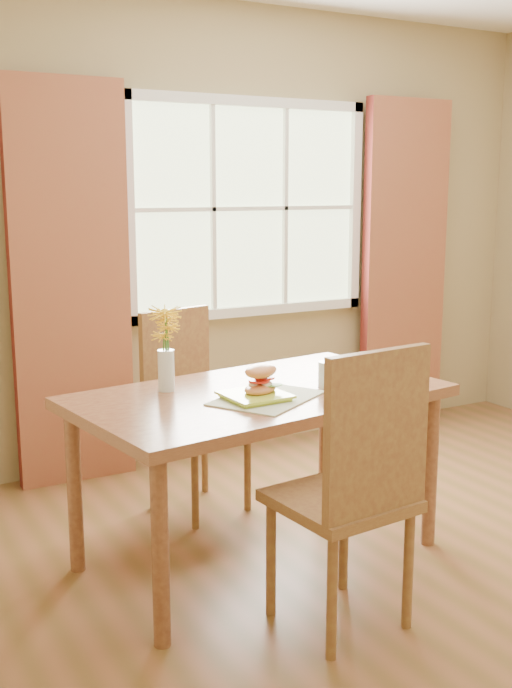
{
  "coord_description": "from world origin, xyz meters",
  "views": [
    {
      "loc": [
        -2.36,
        -2.51,
        1.63
      ],
      "look_at": [
        -0.77,
        0.38,
        0.99
      ],
      "focal_mm": 42.0,
      "sensor_mm": 36.0,
      "label": 1
    }
  ],
  "objects_px": {
    "dining_table": "(259,408)",
    "chair_far": "(188,401)",
    "chair_near": "(357,480)",
    "flower_vase": "(166,338)",
    "water_glass": "(327,375)",
    "croissant_sandwich": "(261,379)"
  },
  "relations": [
    {
      "from": "flower_vase",
      "to": "water_glass",
      "type": "bearing_deg",
      "value": -24.81
    },
    {
      "from": "croissant_sandwich",
      "to": "chair_near",
      "type": "bearing_deg",
      "value": -113.71
    },
    {
      "from": "chair_near",
      "to": "flower_vase",
      "type": "bearing_deg",
      "value": 105.93
    },
    {
      "from": "flower_vase",
      "to": "chair_near",
      "type": "bearing_deg",
      "value": -68.6
    },
    {
      "from": "chair_near",
      "to": "chair_far",
      "type": "height_order",
      "value": "chair_near"
    },
    {
      "from": "chair_far",
      "to": "flower_vase",
      "type": "height_order",
      "value": "flower_vase"
    },
    {
      "from": "dining_table",
      "to": "chair_near",
      "type": "relative_size",
      "value": 1.54
    },
    {
      "from": "water_glass",
      "to": "dining_table",
      "type": "bearing_deg",
      "value": 161.27
    },
    {
      "from": "chair_near",
      "to": "chair_far",
      "type": "distance_m",
      "value": 1.42
    },
    {
      "from": "dining_table",
      "to": "croissant_sandwich",
      "type": "distance_m",
      "value": 0.2
    },
    {
      "from": "chair_near",
      "to": "croissant_sandwich",
      "type": "bearing_deg",
      "value": 90.54
    },
    {
      "from": "chair_near",
      "to": "chair_far",
      "type": "xyz_separation_m",
      "value": [
        -0.03,
        1.42,
        -0.04
      ]
    },
    {
      "from": "dining_table",
      "to": "flower_vase",
      "type": "bearing_deg",
      "value": 142.9
    },
    {
      "from": "croissant_sandwich",
      "to": "flower_vase",
      "type": "xyz_separation_m",
      "value": [
        -0.29,
        0.31,
        0.15
      ]
    },
    {
      "from": "water_glass",
      "to": "flower_vase",
      "type": "bearing_deg",
      "value": 155.19
    },
    {
      "from": "chair_near",
      "to": "water_glass",
      "type": "xyz_separation_m",
      "value": [
        0.28,
        0.62,
        0.23
      ]
    },
    {
      "from": "dining_table",
      "to": "chair_far",
      "type": "relative_size",
      "value": 1.64
    },
    {
      "from": "croissant_sandwich",
      "to": "water_glass",
      "type": "distance_m",
      "value": 0.34
    },
    {
      "from": "chair_near",
      "to": "croissant_sandwich",
      "type": "relative_size",
      "value": 5.26
    },
    {
      "from": "chair_near",
      "to": "water_glass",
      "type": "relative_size",
      "value": 9.35
    },
    {
      "from": "chair_far",
      "to": "dining_table",
      "type": "bearing_deg",
      "value": -102.5
    },
    {
      "from": "dining_table",
      "to": "chair_far",
      "type": "height_order",
      "value": "chair_far"
    }
  ]
}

